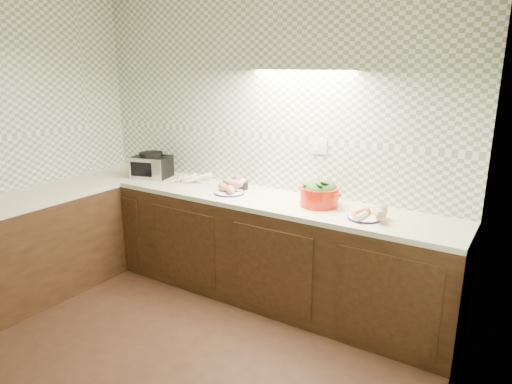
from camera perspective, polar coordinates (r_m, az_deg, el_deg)
The scene contains 8 objects.
room at distance 2.65m, azimuth -20.07°, elevation 7.37°, with size 3.60×3.60×2.60m.
counter at distance 3.90m, azimuth -16.76°, elevation -7.96°, with size 3.60×3.60×0.90m.
toaster_oven at distance 4.57m, azimuth -12.94°, elevation 3.23°, with size 0.40×0.35×0.25m.
parsnip_pile at distance 4.32m, azimuth -8.57°, elevation 1.55°, with size 0.32×0.33×0.07m.
sweet_potato_plate at distance 3.91m, azimuth -3.28°, elevation 0.49°, with size 0.27×0.26×0.12m.
onion_bowl at distance 4.05m, azimuth -2.16°, elevation 1.06°, with size 0.16×0.16×0.13m.
dutch_oven at distance 3.58m, azimuth 7.92°, elevation -0.13°, with size 0.37×0.37×0.21m.
veg_plate at distance 3.37m, azimuth 14.27°, elevation -2.60°, with size 0.31×0.31×0.11m.
Camera 1 is at (2.09, -1.60, 1.97)m, focal length 32.00 mm.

